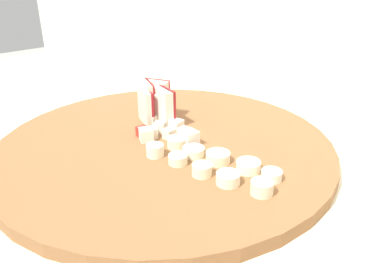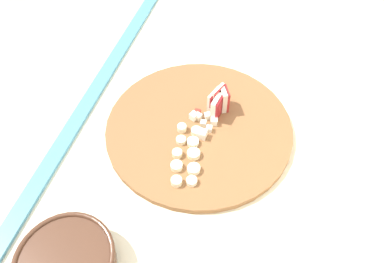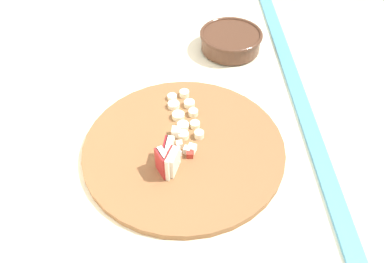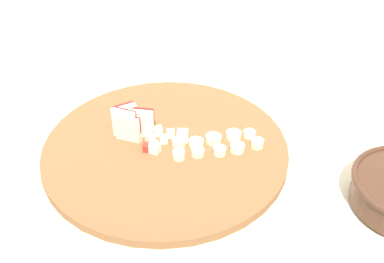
{
  "view_description": "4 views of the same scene",
  "coord_description": "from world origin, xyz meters",
  "px_view_note": "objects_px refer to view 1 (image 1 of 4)",
  "views": [
    {
      "loc": [
        0.34,
        -0.29,
        1.13
      ],
      "look_at": [
        -0.02,
        0.04,
        0.9
      ],
      "focal_mm": 35.6,
      "sensor_mm": 36.0,
      "label": 1
    },
    {
      "loc": [
        0.51,
        0.13,
        1.57
      ],
      "look_at": [
        0.01,
        -0.01,
        0.92
      ],
      "focal_mm": 33.45,
      "sensor_mm": 36.0,
      "label": 2
    },
    {
      "loc": [
        -0.63,
        0.01,
        1.57
      ],
      "look_at": [
        -0.02,
        -0.02,
        0.93
      ],
      "focal_mm": 37.19,
      "sensor_mm": 36.0,
      "label": 3
    },
    {
      "loc": [
        -0.0,
        -0.69,
        1.45
      ],
      "look_at": [
        0.02,
        0.04,
        0.9
      ],
      "focal_mm": 44.43,
      "sensor_mm": 36.0,
      "label": 4
    }
  ],
  "objects_px": {
    "cutting_board": "(166,146)",
    "banana_slice_rows": "(213,163)",
    "apple_wedge_fan": "(155,104)",
    "apple_dice_pile": "(164,130)"
  },
  "relations": [
    {
      "from": "banana_slice_rows",
      "to": "apple_dice_pile",
      "type": "bearing_deg",
      "value": 171.9
    },
    {
      "from": "banana_slice_rows",
      "to": "apple_wedge_fan",
      "type": "bearing_deg",
      "value": 166.6
    },
    {
      "from": "cutting_board",
      "to": "apple_wedge_fan",
      "type": "xyz_separation_m",
      "value": [
        -0.06,
        0.03,
        0.04
      ]
    },
    {
      "from": "apple_wedge_fan",
      "to": "banana_slice_rows",
      "type": "bearing_deg",
      "value": -13.4
    },
    {
      "from": "apple_wedge_fan",
      "to": "apple_dice_pile",
      "type": "height_order",
      "value": "apple_wedge_fan"
    },
    {
      "from": "apple_wedge_fan",
      "to": "banana_slice_rows",
      "type": "distance_m",
      "value": 0.17
    },
    {
      "from": "cutting_board",
      "to": "banana_slice_rows",
      "type": "bearing_deg",
      "value": -4.2
    },
    {
      "from": "cutting_board",
      "to": "banana_slice_rows",
      "type": "height_order",
      "value": "banana_slice_rows"
    },
    {
      "from": "apple_dice_pile",
      "to": "banana_slice_rows",
      "type": "height_order",
      "value": "apple_dice_pile"
    },
    {
      "from": "cutting_board",
      "to": "apple_dice_pile",
      "type": "bearing_deg",
      "value": 149.1
    }
  ]
}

